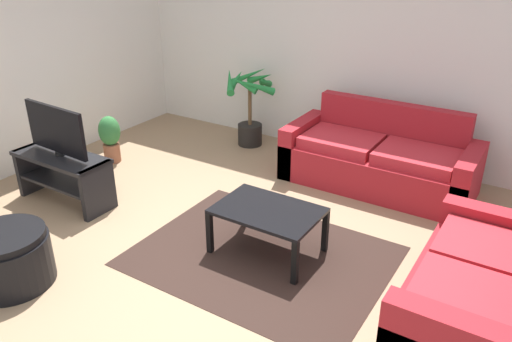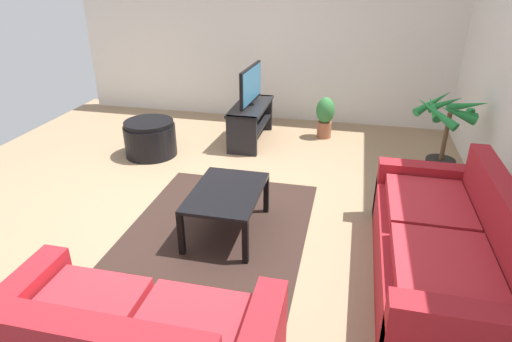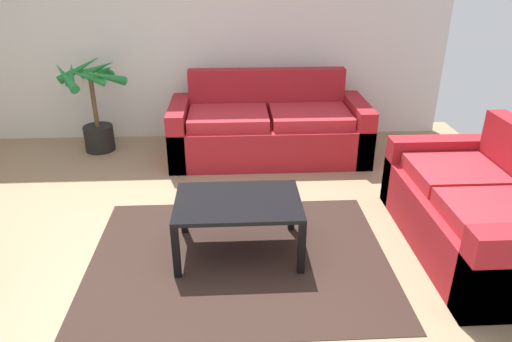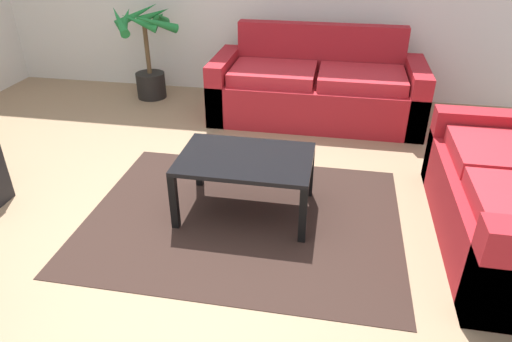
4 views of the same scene
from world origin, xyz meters
name	(u,v)px [view 2 (image 2 of 4)]	position (x,y,z in m)	size (l,w,h in m)	color
ground_plane	(201,202)	(0.00, 0.00, 0.00)	(6.60, 6.60, 0.00)	#937556
wall_left	(261,33)	(-3.00, 0.00, 1.35)	(0.06, 6.00, 2.70)	silver
couch_main	(443,253)	(0.84, 2.28, 0.30)	(2.11, 0.90, 0.90)	maroon
tv_stand	(251,118)	(-1.87, 0.11, 0.35)	(1.10, 0.45, 0.54)	black
tv	(251,85)	(-1.87, 0.11, 0.82)	(0.88, 0.10, 0.54)	black
coffee_table	(226,196)	(0.47, 0.44, 0.38)	(0.92, 0.63, 0.44)	black
area_rug	(218,229)	(0.47, 0.34, 0.00)	(2.20, 1.70, 0.01)	black
potted_palm	(445,139)	(-1.08, 2.55, 0.54)	(0.82, 0.81, 1.04)	black
potted_plant_small	(325,116)	(-2.25, 1.12, 0.33)	(0.27, 0.27, 0.60)	brown
ottoman	(150,138)	(-1.08, -1.08, 0.23)	(0.68, 0.68, 0.47)	black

